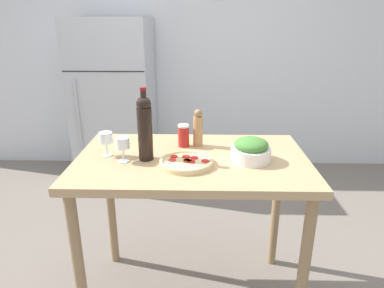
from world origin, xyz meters
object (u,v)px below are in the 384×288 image
refrigerator (115,102)px  wine_bottle (145,127)px  pepper_mill (198,129)px  salad_bowl (251,150)px  wine_glass_near (123,144)px  salt_canister (184,136)px  wine_glass_far (106,138)px  homemade_pizza (187,162)px

refrigerator → wine_bottle: bearing=-71.6°
pepper_mill → salad_bowl: bearing=-38.1°
wine_glass_near → salt_canister: bearing=38.0°
wine_glass_far → salad_bowl: bearing=-3.9°
wine_bottle → pepper_mill: bearing=38.0°
wine_bottle → refrigerator: bearing=108.4°
wine_glass_far → refrigerator: bearing=102.1°
wine_glass_near → wine_glass_far: 0.13m
refrigerator → wine_glass_near: bearing=-75.2°
wine_glass_near → pepper_mill: pepper_mill is taller
wine_bottle → salt_canister: size_ratio=2.93×
refrigerator → wine_glass_near: 1.87m
wine_glass_far → homemade_pizza: (0.43, -0.11, -0.08)m
homemade_pizza → salt_canister: (-0.03, 0.27, 0.05)m
refrigerator → salt_canister: size_ratio=12.71×
wine_bottle → wine_glass_near: 0.14m
wine_bottle → salad_bowl: 0.55m
wine_glass_far → homemade_pizza: bearing=-14.8°
refrigerator → wine_bottle: refrigerator is taller
wine_glass_far → pepper_mill: pepper_mill is taller
wine_glass_near → wine_bottle: bearing=16.7°
refrigerator → wine_bottle: (0.59, -1.77, 0.29)m
homemade_pizza → salt_canister: size_ratio=2.12×
refrigerator → pepper_mill: bearing=-61.2°
pepper_mill → homemade_pizza: 0.30m
pepper_mill → wine_glass_far: bearing=-161.5°
wine_glass_far → pepper_mill: 0.51m
wine_bottle → wine_glass_far: size_ratio=2.89×
wine_bottle → wine_glass_near: (-0.11, -0.03, -0.08)m
wine_glass_near → homemade_pizza: size_ratio=0.48×
salt_canister → homemade_pizza: bearing=-84.3°
wine_glass_far → homemade_pizza: wine_glass_far is taller
homemade_pizza → wine_glass_far: bearing=165.2°
wine_glass_far → pepper_mill: (0.49, 0.16, 0.01)m
homemade_pizza → salad_bowl: bearing=10.8°
refrigerator → pepper_mill: refrigerator is taller
wine_bottle → salt_canister: bearing=46.9°
wine_glass_near → salt_canister: 0.38m
wine_glass_near → salt_canister: size_ratio=1.01×
refrigerator → homemade_pizza: (0.80, -1.84, 0.12)m
refrigerator → pepper_mill: 1.79m
salad_bowl → homemade_pizza: salad_bowl is taller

